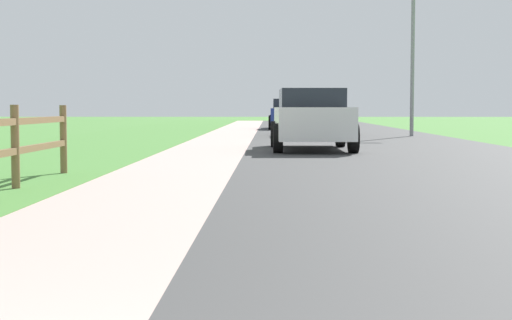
{
  "coord_description": "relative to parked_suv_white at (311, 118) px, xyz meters",
  "views": [
    {
      "loc": [
        0.61,
        -1.13,
        1.07
      ],
      "look_at": [
        0.43,
        8.31,
        0.43
      ],
      "focal_mm": 54.91,
      "sensor_mm": 36.0,
      "label": 1
    }
  ],
  "objects": [
    {
      "name": "parked_suv_white",
      "position": [
        0.0,
        0.0,
        0.0
      ],
      "size": [
        2.05,
        4.53,
        1.52
      ],
      "color": "white",
      "rests_on": "ground"
    },
    {
      "name": "parked_car_black",
      "position": [
        0.56,
        9.73,
        -0.05
      ],
      "size": [
        2.13,
        4.91,
        1.45
      ],
      "color": "black",
      "rests_on": "ground"
    },
    {
      "name": "parked_car_blue",
      "position": [
        -0.09,
        18.98,
        -0.03
      ],
      "size": [
        2.08,
        5.02,
        1.47
      ],
      "color": "navy",
      "rests_on": "ground"
    },
    {
      "name": "grass_verge",
      "position": [
        -6.13,
        8.5,
        -0.78
      ],
      "size": [
        5.0,
        66.0,
        0.0
      ],
      "primitive_type": "cube",
      "color": "#488137",
      "rests_on": "ground"
    },
    {
      "name": "street_lamp",
      "position": [
        4.26,
        9.11,
        2.6
      ],
      "size": [
        1.17,
        0.2,
        5.6
      ],
      "color": "gray",
      "rests_on": "ground"
    },
    {
      "name": "curb_concrete",
      "position": [
        -4.63,
        8.5,
        -0.78
      ],
      "size": [
        6.0,
        66.0,
        0.01
      ],
      "primitive_type": "cube",
      "color": "#C19E94",
      "rests_on": "ground"
    },
    {
      "name": "ground_plane",
      "position": [
        -1.63,
        6.5,
        -0.78
      ],
      "size": [
        120.0,
        120.0,
        0.0
      ],
      "primitive_type": "plane",
      "color": "#488137"
    },
    {
      "name": "road_asphalt",
      "position": [
        1.87,
        8.5,
        -0.78
      ],
      "size": [
        7.0,
        66.0,
        0.01
      ],
      "primitive_type": "cube",
      "color": "#3C3C3C",
      "rests_on": "ground"
    }
  ]
}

